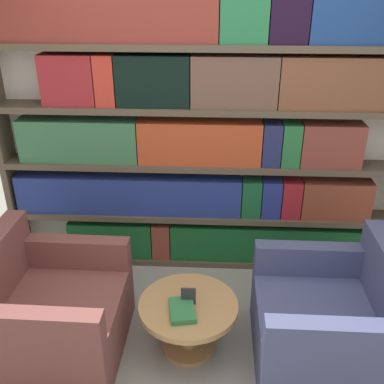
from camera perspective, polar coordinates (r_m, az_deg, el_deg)
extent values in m
plane|color=gray|center=(3.13, 0.88, -22.88)|extent=(14.00, 14.00, 0.00)
cube|color=silver|center=(3.74, 1.88, 7.64)|extent=(3.36, 0.05, 2.34)
cube|color=brown|center=(4.00, -22.76, 6.87)|extent=(0.05, 0.30, 2.34)
cube|color=brown|center=(4.14, 1.61, -8.09)|extent=(3.26, 0.30, 0.05)
cube|color=brown|center=(3.91, 1.69, -2.74)|extent=(3.26, 0.30, 0.05)
cube|color=brown|center=(3.70, 1.79, 3.59)|extent=(3.26, 0.30, 0.05)
cube|color=brown|center=(3.55, 1.89, 10.57)|extent=(3.26, 0.30, 0.05)
cube|color=brown|center=(3.45, 2.02, 18.06)|extent=(3.26, 0.30, 0.05)
cube|color=#165226|center=(4.11, -10.18, -5.63)|extent=(0.73, 0.20, 0.33)
cube|color=brown|center=(4.04, -3.86, -5.88)|extent=(0.16, 0.20, 0.33)
cube|color=#165226|center=(4.06, 10.81, -6.20)|extent=(1.89, 0.20, 0.33)
cube|color=navy|center=(3.86, -8.00, -0.19)|extent=(1.90, 0.20, 0.33)
cube|color=#18562E|center=(3.81, 7.50, -0.55)|extent=(0.16, 0.20, 0.33)
cube|color=navy|center=(3.83, 9.97, -0.61)|extent=(0.16, 0.20, 0.33)
cube|color=maroon|center=(3.85, 12.40, -0.66)|extent=(0.16, 0.20, 0.33)
cube|color=brown|center=(3.93, 17.74, -0.77)|extent=(0.57, 0.20, 0.33)
cube|color=#376B43|center=(3.77, -14.13, 6.44)|extent=(0.96, 0.20, 0.35)
cube|color=#B14121|center=(3.61, 0.97, 6.36)|extent=(0.98, 0.20, 0.35)
cube|color=navy|center=(3.63, 10.01, 6.11)|extent=(0.14, 0.20, 0.35)
cube|color=#256835|center=(3.66, 12.38, 6.02)|extent=(0.14, 0.20, 0.35)
cube|color=brown|center=(3.72, 17.24, 5.80)|extent=(0.48, 0.20, 0.35)
cube|color=maroon|center=(3.64, -15.35, 13.62)|extent=(0.41, 0.20, 0.38)
cube|color=red|center=(3.57, -10.85, 13.81)|extent=(0.15, 0.20, 0.38)
cube|color=black|center=(3.50, -4.93, 13.93)|extent=(0.56, 0.20, 0.38)
cube|color=brown|center=(3.47, 5.38, 13.81)|extent=(0.65, 0.20, 0.38)
cube|color=brown|center=(3.58, 17.82, 13.09)|extent=(0.84, 0.20, 0.38)
cube|color=maroon|center=(3.49, -11.00, 21.13)|extent=(1.62, 0.20, 0.36)
cube|color=#246B3D|center=(3.40, 6.63, 21.28)|extent=(0.34, 0.20, 0.36)
cube|color=black|center=(3.44, 12.20, 20.95)|extent=(0.27, 0.20, 0.36)
cube|color=navy|center=(3.55, 20.95, 20.05)|extent=(0.74, 0.20, 0.36)
cube|color=brown|center=(3.31, -16.65, -15.71)|extent=(0.89, 0.90, 0.42)
cube|color=brown|center=(2.81, -18.74, -16.04)|extent=(0.74, 0.13, 0.23)
cube|color=brown|center=(3.37, -14.14, -7.43)|extent=(0.74, 0.13, 0.23)
cube|color=#42476B|center=(3.23, 16.15, -16.86)|extent=(0.88, 0.89, 0.42)
cube|color=#42476B|center=(3.31, 14.38, -8.23)|extent=(0.74, 0.13, 0.23)
cube|color=#42476B|center=(2.73, 17.16, -17.39)|extent=(0.74, 0.13, 0.23)
cylinder|color=#AD7F4C|center=(3.20, -0.45, -16.91)|extent=(0.12, 0.12, 0.35)
cylinder|color=#AD7F4C|center=(3.32, -0.44, -18.90)|extent=(0.37, 0.37, 0.03)
cylinder|color=#AD7F4C|center=(3.07, -0.47, -14.28)|extent=(0.67, 0.67, 0.04)
cube|color=black|center=(3.06, -0.47, -13.93)|extent=(0.06, 0.06, 0.01)
cube|color=#2D2D2D|center=(3.02, -0.47, -13.07)|extent=(0.10, 0.01, 0.13)
cube|color=#2D703D|center=(2.98, -1.26, -14.78)|extent=(0.20, 0.26, 0.04)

